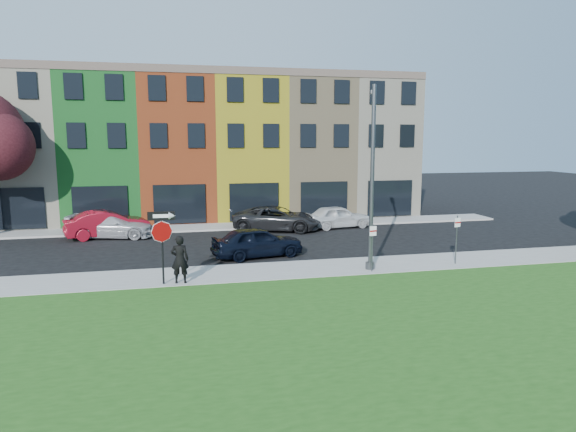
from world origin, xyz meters
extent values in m
plane|color=black|center=(0.00, 0.00, 0.00)|extent=(120.00, 120.00, 0.00)
cube|color=gray|center=(2.00, 3.00, 0.06)|extent=(40.00, 3.00, 0.12)
cube|color=gray|center=(-3.00, 15.00, 0.06)|extent=(40.00, 2.40, 0.12)
cube|color=beige|center=(-15.00, 21.20, 5.00)|extent=(5.00, 10.00, 10.00)
cube|color=#258A31|center=(-10.00, 21.20, 5.00)|extent=(5.00, 10.00, 10.00)
cube|color=#BE491F|center=(-5.00, 21.20, 5.00)|extent=(5.00, 10.00, 10.00)
cube|color=yellow|center=(0.00, 21.20, 5.00)|extent=(5.00, 10.00, 10.00)
cube|color=#968461|center=(5.00, 21.20, 5.00)|extent=(5.00, 10.00, 10.00)
cube|color=beige|center=(10.00, 21.20, 5.00)|extent=(5.00, 10.00, 10.00)
cube|color=black|center=(-2.50, 16.14, 1.50)|extent=(30.00, 0.12, 2.60)
cylinder|color=black|center=(-5.91, 1.90, 1.53)|extent=(0.08, 0.08, 2.82)
cylinder|color=white|center=(-5.91, 1.88, 2.23)|extent=(0.86, 0.10, 0.86)
cylinder|color=maroon|center=(-5.91, 1.85, 2.23)|extent=(0.82, 0.09, 0.82)
cube|color=black|center=(-5.91, 1.88, 2.85)|extent=(1.05, 0.13, 0.34)
cube|color=white|center=(-5.91, 1.85, 2.85)|extent=(0.66, 0.08, 0.14)
imported|color=black|center=(-5.26, 1.90, 1.08)|extent=(0.80, 0.61, 1.92)
imported|color=black|center=(-1.43, 6.19, 0.77)|extent=(3.52, 5.19, 1.53)
imported|color=maroon|center=(-9.28, 13.19, 0.80)|extent=(4.20, 5.73, 1.60)
imported|color=#AAAAAF|center=(-9.01, 12.98, 0.71)|extent=(3.77, 5.62, 1.42)
imported|color=black|center=(1.00, 13.18, 0.78)|extent=(6.02, 7.17, 1.55)
imported|color=silver|center=(5.08, 13.24, 0.74)|extent=(3.00, 4.87, 1.49)
cylinder|color=#474A4C|center=(2.96, 2.29, 4.10)|extent=(0.18, 0.18, 7.96)
cylinder|color=#474A4C|center=(2.96, 2.29, 0.27)|extent=(0.40, 0.40, 0.30)
cylinder|color=#474A4C|center=(3.32, 3.22, 7.98)|extent=(0.84, 1.91, 0.12)
cube|color=#474A4C|center=(3.72, 4.25, 7.93)|extent=(0.43, 0.60, 0.16)
cylinder|color=#474A4C|center=(2.89, 1.90, 1.16)|extent=(0.05, 0.05, 2.07)
cube|color=white|center=(2.89, 1.87, 1.90)|extent=(0.32, 0.06, 0.42)
cube|color=maroon|center=(2.89, 1.85, 1.90)|extent=(0.32, 0.05, 0.06)
cylinder|color=#474A4C|center=(7.16, 2.33, 1.24)|extent=(0.05, 0.05, 2.24)
cube|color=white|center=(7.16, 2.30, 2.05)|extent=(0.32, 0.09, 0.42)
cube|color=maroon|center=(7.16, 2.28, 2.05)|extent=(0.31, 0.08, 0.06)
camera|label=1|loc=(-5.46, -18.41, 5.86)|focal=32.00mm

